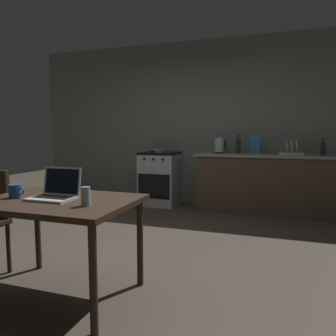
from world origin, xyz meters
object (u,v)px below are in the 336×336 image
(stove_oven, at_px, (160,178))
(bottle_b, at_px, (238,145))
(electric_kettle, at_px, (219,146))
(frying_pan, at_px, (157,151))
(laptop, at_px, (55,193))
(bottle, at_px, (323,147))
(dining_table, at_px, (58,210))
(cereal_box, at_px, (255,144))
(drinking_glass, at_px, (86,196))
(dish_rack, at_px, (291,151))
(coffee_mug, at_px, (15,191))

(stove_oven, relative_size, bottle_b, 3.11)
(electric_kettle, distance_m, frying_pan, 1.05)
(laptop, bearing_deg, bottle, 57.47)
(laptop, distance_m, frying_pan, 3.16)
(dining_table, distance_m, bottle_b, 3.41)
(cereal_box, bearing_deg, drinking_glass, -104.76)
(frying_pan, relative_size, dish_rack, 1.28)
(dining_table, xyz_separation_m, laptop, (-0.03, 0.01, 0.12))
(dining_table, height_order, bottle, bottle)
(dining_table, bearing_deg, bottle_b, 74.18)
(electric_kettle, distance_m, cereal_box, 0.55)
(drinking_glass, xyz_separation_m, cereal_box, (0.87, 3.32, 0.25))
(stove_oven, bearing_deg, bottle_b, 3.67)
(coffee_mug, xyz_separation_m, dish_rack, (2.05, 3.23, 0.16))
(bottle, xyz_separation_m, frying_pan, (-2.53, 0.02, -0.09))
(bottle, distance_m, dish_rack, 0.42)
(stove_oven, relative_size, cereal_box, 3.08)
(bottle, height_order, coffee_mug, bottle)
(dish_rack, relative_size, bottle_b, 1.18)
(stove_oven, xyz_separation_m, coffee_mug, (0.03, -3.22, 0.33))
(coffee_mug, relative_size, bottle_b, 0.44)
(laptop, relative_size, drinking_glass, 2.51)
(drinking_glass, relative_size, cereal_box, 0.44)
(dining_table, xyz_separation_m, bottle_b, (0.92, 3.26, 0.38))
(frying_pan, relative_size, coffee_mug, 3.38)
(bottle, height_order, bottle_b, bottle_b)
(coffee_mug, distance_m, dish_rack, 3.83)
(electric_kettle, distance_m, dish_rack, 1.07)
(stove_oven, distance_m, dining_table, 3.20)
(bottle, bearing_deg, frying_pan, 179.50)
(dining_table, distance_m, frying_pan, 3.18)
(drinking_glass, bearing_deg, bottle, 60.87)
(bottle, height_order, frying_pan, bottle)
(frying_pan, distance_m, bottle_b, 1.34)
(frying_pan, xyz_separation_m, coffee_mug, (0.07, -3.20, -0.14))
(bottle, distance_m, drinking_glass, 3.72)
(stove_oven, xyz_separation_m, bottle_b, (1.29, 0.08, 0.59))
(dining_table, distance_m, electric_kettle, 3.26)
(frying_pan, bearing_deg, laptop, -83.21)
(electric_kettle, bearing_deg, laptop, -101.92)
(laptop, relative_size, bottle_b, 1.11)
(dish_rack, bearing_deg, coffee_mug, -122.40)
(bottle_b, bearing_deg, cereal_box, -12.76)
(dish_rack, bearing_deg, frying_pan, -179.24)
(stove_oven, xyz_separation_m, electric_kettle, (1.00, 0.00, 0.57))
(dining_table, bearing_deg, laptop, 163.86)
(stove_oven, distance_m, frying_pan, 0.48)
(bottle, relative_size, dish_rack, 0.71)
(electric_kettle, xyz_separation_m, drinking_glass, (-0.33, -3.30, -0.22))
(bottle, height_order, drinking_glass, bottle)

